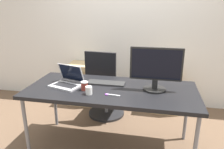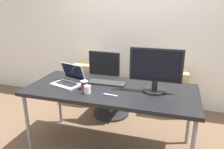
{
  "view_description": "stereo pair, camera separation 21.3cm",
  "coord_description": "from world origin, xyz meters",
  "views": [
    {
      "loc": [
        0.47,
        -2.22,
        1.69
      ],
      "look_at": [
        0.0,
        0.04,
        0.93
      ],
      "focal_mm": 35.0,
      "sensor_mm": 36.0,
      "label": 1
    },
    {
      "loc": [
        0.67,
        -2.17,
        1.69
      ],
      "look_at": [
        0.0,
        0.04,
        0.93
      ],
      "focal_mm": 35.0,
      "sensor_mm": 36.0,
      "label": 2
    }
  ],
  "objects": [
    {
      "name": "ground_plane",
      "position": [
        0.0,
        0.0,
        0.0
      ],
      "size": [
        14.0,
        14.0,
        0.0
      ],
      "primitive_type": "plane",
      "color": "brown"
    },
    {
      "name": "wall_back",
      "position": [
        0.0,
        1.4,
        1.3
      ],
      "size": [
        10.0,
        0.05,
        2.6
      ],
      "color": "white",
      "rests_on": "ground_plane"
    },
    {
      "name": "desk",
      "position": [
        0.0,
        0.0,
        0.73
      ],
      "size": [
        1.89,
        0.84,
        0.78
      ],
      "color": "black",
      "rests_on": "ground_plane"
    },
    {
      "name": "office_chair",
      "position": [
        -0.26,
        0.75,
        0.39
      ],
      "size": [
        0.56,
        0.58,
        1.06
      ],
      "color": "#232326",
      "rests_on": "ground_plane"
    },
    {
      "name": "cabinet_left",
      "position": [
        -0.75,
        1.16,
        0.36
      ],
      "size": [
        0.44,
        0.41,
        0.71
      ],
      "color": "tan",
      "rests_on": "ground_plane"
    },
    {
      "name": "cabinet_right",
      "position": [
        0.65,
        1.16,
        0.36
      ],
      "size": [
        0.44,
        0.41,
        0.71
      ],
      "color": "tan",
      "rests_on": "ground_plane"
    },
    {
      "name": "laptop_center",
      "position": [
        -0.52,
        -0.01,
        0.83
      ],
      "size": [
        0.38,
        0.37,
        0.23
      ],
      "color": "silver",
      "rests_on": "desk"
    },
    {
      "name": "monitor",
      "position": [
        0.48,
        0.05,
        1.02
      ],
      "size": [
        0.55,
        0.25,
        0.47
      ],
      "color": "black",
      "rests_on": "desk"
    },
    {
      "name": "keyboard",
      "position": [
        -0.09,
        0.13,
        0.79
      ],
      "size": [
        0.44,
        0.15,
        0.02
      ],
      "color": "#2D2D2D",
      "rests_on": "desk"
    },
    {
      "name": "coffee_cup_white",
      "position": [
        -0.2,
        -0.21,
        0.82
      ],
      "size": [
        0.07,
        0.07,
        0.09
      ],
      "color": "white",
      "rests_on": "desk"
    },
    {
      "name": "coffee_cup_brown",
      "position": [
        -0.28,
        -0.1,
        0.83
      ],
      "size": [
        0.08,
        0.08,
        0.1
      ],
      "color": "maroon",
      "rests_on": "desk"
    },
    {
      "name": "scissors",
      "position": [
        0.04,
        -0.19,
        0.78
      ],
      "size": [
        0.17,
        0.05,
        0.01
      ],
      "color": "#B2B2B7",
      "rests_on": "desk"
    }
  ]
}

